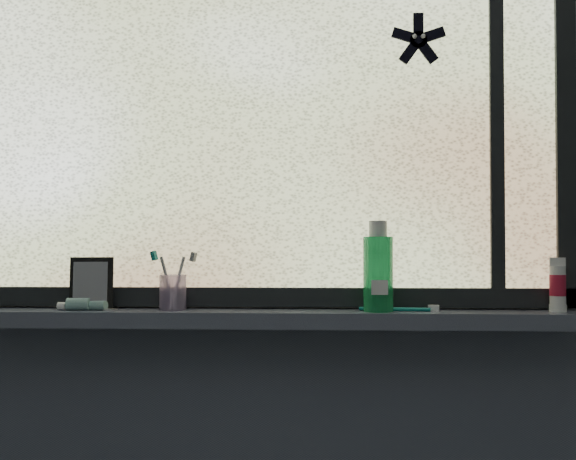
# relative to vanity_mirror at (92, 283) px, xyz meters

# --- Properties ---
(wall_back) EXTENTS (3.00, 0.01, 2.50)m
(wall_back) POSITION_rel_vanity_mirror_xyz_m (0.45, 0.07, 0.16)
(wall_back) COLOR #9EA3A8
(wall_back) RESTS_ON ground
(windowsill) EXTENTS (1.62, 0.14, 0.04)m
(windowsill) POSITION_rel_vanity_mirror_xyz_m (0.45, -0.00, -0.09)
(windowsill) COLOR #4A5063
(windowsill) RESTS_ON wall_back
(window_pane) EXTENTS (1.50, 0.01, 1.00)m
(window_pane) POSITION_rel_vanity_mirror_xyz_m (0.45, 0.05, 0.44)
(window_pane) COLOR silver
(window_pane) RESTS_ON wall_back
(frame_bottom) EXTENTS (1.60, 0.03, 0.05)m
(frame_bottom) POSITION_rel_vanity_mirror_xyz_m (0.45, 0.05, -0.04)
(frame_bottom) COLOR black
(frame_bottom) RESTS_ON windowsill
(frame_right) EXTENTS (0.05, 0.03, 1.10)m
(frame_right) POSITION_rel_vanity_mirror_xyz_m (1.22, 0.05, 0.44)
(frame_right) COLOR black
(frame_right) RESTS_ON wall_back
(frame_mullion) EXTENTS (0.03, 0.03, 1.00)m
(frame_mullion) POSITION_rel_vanity_mirror_xyz_m (1.05, 0.05, 0.44)
(frame_mullion) COLOR black
(frame_mullion) RESTS_ON wall_back
(starfish_sticker) EXTENTS (0.15, 0.02, 0.15)m
(starfish_sticker) POSITION_rel_vanity_mirror_xyz_m (0.85, 0.04, 0.63)
(starfish_sticker) COLOR black
(starfish_sticker) RESTS_ON window_pane
(vanity_mirror) EXTENTS (0.12, 0.08, 0.13)m
(vanity_mirror) POSITION_rel_vanity_mirror_xyz_m (0.00, 0.00, 0.00)
(vanity_mirror) COLOR black
(vanity_mirror) RESTS_ON windowsill
(toothpaste_tube) EXTENTS (0.18, 0.04, 0.03)m
(toothpaste_tube) POSITION_rel_vanity_mirror_xyz_m (-0.01, -0.02, -0.05)
(toothpaste_tube) COLOR silver
(toothpaste_tube) RESTS_ON windowsill
(toothbrush_cup) EXTENTS (0.09, 0.09, 0.09)m
(toothbrush_cup) POSITION_rel_vanity_mirror_xyz_m (0.21, -0.00, -0.02)
(toothbrush_cup) COLOR #CAACE4
(toothbrush_cup) RESTS_ON windowsill
(toothbrush_lying) EXTENTS (0.22, 0.05, 0.01)m
(toothbrush_lying) POSITION_rel_vanity_mirror_xyz_m (0.78, -0.01, -0.06)
(toothbrush_lying) COLOR #0D7773
(toothbrush_lying) RESTS_ON windowsill
(mouthwash_bottle) EXTENTS (0.10, 0.10, 0.19)m
(mouthwash_bottle) POSITION_rel_vanity_mirror_xyz_m (0.73, -0.02, 0.05)
(mouthwash_bottle) COLOR #21AF5D
(mouthwash_bottle) RESTS_ON windowsill
(cream_tube) EXTENTS (0.05, 0.05, 0.10)m
(cream_tube) POSITION_rel_vanity_mirror_xyz_m (1.18, 0.00, 0.00)
(cream_tube) COLOR silver
(cream_tube) RESTS_ON windowsill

